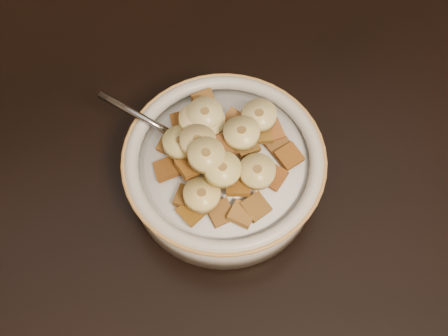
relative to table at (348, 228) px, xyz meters
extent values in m
cube|color=black|center=(0.00, 0.00, 0.00)|extent=(1.41, 0.91, 0.04)
cylinder|color=silver|center=(-0.11, 0.07, 0.04)|extent=(0.17, 0.17, 0.04)
cylinder|color=white|center=(-0.11, 0.07, 0.06)|extent=(0.14, 0.14, 0.00)
ellipsoid|color=gray|center=(-0.13, 0.09, 0.07)|extent=(0.05, 0.05, 0.01)
cube|color=brown|center=(-0.11, 0.05, 0.08)|extent=(0.02, 0.02, 0.01)
cube|color=brown|center=(-0.16, 0.07, 0.07)|extent=(0.02, 0.02, 0.01)
cube|color=brown|center=(-0.10, 0.07, 0.09)|extent=(0.02, 0.02, 0.01)
cube|color=brown|center=(-0.09, 0.10, 0.07)|extent=(0.03, 0.03, 0.01)
cube|color=brown|center=(-0.11, 0.13, 0.07)|extent=(0.02, 0.02, 0.01)
cube|color=brown|center=(-0.09, 0.02, 0.07)|extent=(0.03, 0.03, 0.01)
cube|color=brown|center=(-0.15, 0.04, 0.07)|extent=(0.03, 0.03, 0.01)
cube|color=#915E32|center=(-0.06, 0.11, 0.07)|extent=(0.03, 0.03, 0.01)
cube|color=brown|center=(-0.12, 0.11, 0.07)|extent=(0.02, 0.02, 0.01)
cube|color=brown|center=(-0.14, 0.08, 0.08)|extent=(0.02, 0.02, 0.01)
cube|color=brown|center=(-0.12, 0.02, 0.07)|extent=(0.02, 0.02, 0.01)
cube|color=brown|center=(-0.14, 0.03, 0.07)|extent=(0.03, 0.03, 0.01)
cube|color=#905E2B|center=(-0.10, 0.01, 0.07)|extent=(0.03, 0.03, 0.01)
cube|color=brown|center=(-0.11, 0.13, 0.07)|extent=(0.02, 0.02, 0.01)
cube|color=brown|center=(-0.14, 0.06, 0.08)|extent=(0.03, 0.03, 0.01)
cube|color=brown|center=(-0.07, 0.04, 0.07)|extent=(0.03, 0.03, 0.01)
cube|color=brown|center=(-0.09, 0.04, 0.08)|extent=(0.02, 0.02, 0.01)
cube|color=#934D1D|center=(-0.06, 0.08, 0.07)|extent=(0.02, 0.02, 0.01)
cube|color=brown|center=(-0.13, 0.12, 0.07)|extent=(0.02, 0.02, 0.01)
cube|color=#97622D|center=(-0.15, 0.10, 0.07)|extent=(0.03, 0.03, 0.01)
cube|color=olive|center=(-0.07, 0.08, 0.08)|extent=(0.02, 0.02, 0.01)
cube|color=brown|center=(-0.06, 0.08, 0.07)|extent=(0.03, 0.03, 0.01)
cube|color=#9C5B2B|center=(-0.13, 0.10, 0.07)|extent=(0.03, 0.03, 0.01)
cube|color=brown|center=(-0.10, 0.04, 0.08)|extent=(0.02, 0.03, 0.01)
cube|color=brown|center=(-0.09, 0.07, 0.08)|extent=(0.02, 0.02, 0.01)
cube|color=brown|center=(-0.10, 0.07, 0.09)|extent=(0.02, 0.02, 0.01)
cube|color=brown|center=(-0.05, 0.06, 0.07)|extent=(0.03, 0.03, 0.01)
cylinder|color=beige|center=(-0.11, 0.10, 0.09)|extent=(0.04, 0.04, 0.01)
cylinder|color=#E9D57C|center=(-0.11, 0.05, 0.09)|extent=(0.04, 0.04, 0.01)
cylinder|color=#E1CB73|center=(-0.09, 0.07, 0.10)|extent=(0.04, 0.04, 0.01)
cylinder|color=#EDD376|center=(-0.13, 0.03, 0.08)|extent=(0.04, 0.04, 0.02)
cylinder|color=#EDD385|center=(-0.12, 0.10, 0.09)|extent=(0.04, 0.03, 0.01)
cylinder|color=beige|center=(-0.11, 0.11, 0.09)|extent=(0.04, 0.04, 0.01)
cylinder|color=#CCC075|center=(-0.14, 0.09, 0.08)|extent=(0.03, 0.03, 0.01)
cylinder|color=#E1C278|center=(-0.13, 0.08, 0.09)|extent=(0.03, 0.03, 0.01)
cylinder|color=#E4D771|center=(-0.12, 0.06, 0.10)|extent=(0.04, 0.04, 0.01)
cylinder|color=tan|center=(-0.08, 0.04, 0.08)|extent=(0.04, 0.04, 0.01)
cylinder|color=#D8BB77|center=(-0.12, 0.10, 0.09)|extent=(0.04, 0.04, 0.01)
cylinder|color=#F3DA8C|center=(-0.07, 0.09, 0.09)|extent=(0.04, 0.04, 0.01)
camera|label=1|loc=(-0.17, -0.15, 0.51)|focal=45.00mm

